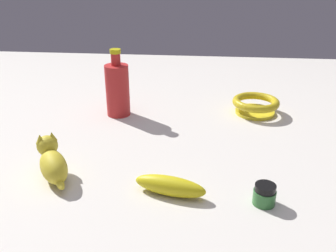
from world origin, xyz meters
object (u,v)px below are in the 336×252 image
Objects in this scene: nail_polish_jar at (265,194)px; bowl at (256,104)px; cat_figurine at (52,162)px; banana at (170,186)px; bottle_tall at (117,89)px.

nail_polish_jar is 0.48m from bowl.
cat_figurine is at bearing 173.47° from nail_polish_jar.
nail_polish_jar is (0.19, -0.01, 0.00)m from banana.
cat_figurine is at bearing -139.15° from bowl.
nail_polish_jar is 0.31× the size of bowl.
cat_figurine reaches higher than banana.
nail_polish_jar is at bearing -6.53° from cat_figurine.
cat_figurine is 0.46m from nail_polish_jar.
bowl reaches higher than banana.
bottle_tall is at bearing 128.80° from banana.
bottle_tall is at bearing 80.38° from cat_figurine.
cat_figurine reaches higher than nail_polish_jar.
cat_figurine is (-0.27, 0.04, 0.02)m from banana.
bowl is at bearing 6.64° from bottle_tall.
banana is 0.19m from nail_polish_jar.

